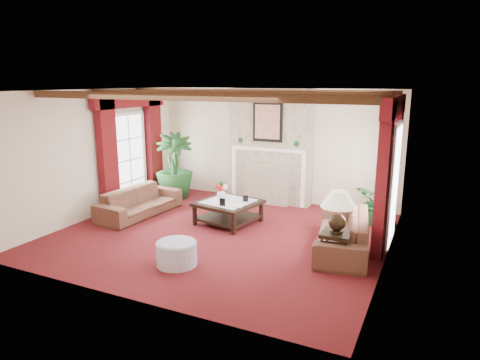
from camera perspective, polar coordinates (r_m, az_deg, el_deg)
The scene contains 23 objects.
floor at distance 8.28m, azimuth -2.51°, elevation -7.20°, with size 6.00×6.00×0.00m, color #3F0B12.
ceiling at distance 7.77m, azimuth -2.71°, elevation 11.83°, with size 6.00×6.00×0.00m, color white.
back_wall at distance 10.39m, azimuth 4.52°, elevation 4.64°, with size 6.00×0.02×2.70m, color beige.
left_wall at distance 9.67m, azimuth -18.56°, elevation 3.37°, with size 0.02×5.50×2.70m, color beige.
right_wall at distance 7.05m, azimuth 19.49°, elevation -0.11°, with size 0.02×5.50×2.70m, color beige.
ceiling_beams at distance 7.77m, azimuth -2.71°, elevation 11.39°, with size 6.00×3.00×0.12m, color #3B2412, non-canonical shape.
fireplace at distance 10.09m, azimuth 4.25°, elevation 12.10°, with size 2.00×0.52×2.70m, color tan, non-canonical shape.
french_door_left at distance 10.29m, azimuth -14.89°, elevation 8.54°, with size 0.10×1.10×2.16m, color white, non-canonical shape.
french_door_right at distance 7.92m, azimuth 20.50°, elevation 6.92°, with size 0.10×1.10×2.16m, color white, non-canonical shape.
curtains_left at distance 10.20m, azimuth -14.55°, elevation 10.89°, with size 0.20×2.40×2.55m, color #4C0C0A, non-canonical shape.
curtains_right at distance 7.90m, azimuth 19.94°, elevation 10.01°, with size 0.20×2.40×2.55m, color #4C0C0A, non-canonical shape.
sofa_left at distance 9.56m, azimuth -13.27°, elevation -2.27°, with size 0.73×2.05×0.79m, color #370F15.
sofa_right at distance 7.64m, azimuth 13.54°, elevation -6.01°, with size 0.98×2.20×0.83m, color #370F15.
potted_palm at distance 10.80m, azimuth -8.70°, elevation 0.01°, with size 1.75×1.82×0.91m, color black.
small_plant at distance 9.15m, azimuth 17.97°, elevation -3.39°, with size 1.10×1.17×0.75m, color black.
coffee_table at distance 8.82m, azimuth -1.56°, elevation -4.33°, with size 1.12×1.12×0.46m, color black, non-canonical shape.
side_table at distance 7.02m, azimuth 12.65°, elevation -8.93°, with size 0.47×0.47×0.55m, color black, non-canonical shape.
ottoman at distance 6.97m, azimuth -8.46°, elevation -9.69°, with size 0.64×0.64×0.38m, color #9893A7.
table_lamp at distance 6.82m, azimuth 12.91°, elevation -4.09°, with size 0.55×0.55×0.69m, color black, non-canonical shape.
flower_vase at distance 9.05m, azimuth -2.51°, elevation -1.74°, with size 0.22×0.22×0.19m, color silver.
book at distance 8.42m, azimuth -0.83°, elevation -2.57°, with size 0.20×0.03×0.27m, color black.
photo_frame_a at distance 8.41m, azimuth -2.37°, elevation -2.99°, with size 0.12×0.02×0.16m, color black, non-canonical shape.
photo_frame_b at distance 8.69m, azimuth 0.74°, elevation -2.52°, with size 0.11×0.02×0.14m, color black, non-canonical shape.
Camera 1 is at (3.64, -6.86, 2.87)m, focal length 32.00 mm.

